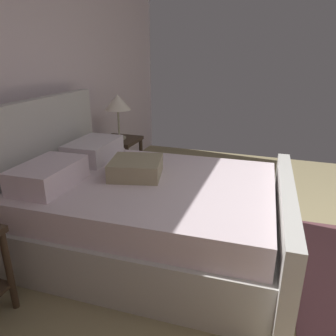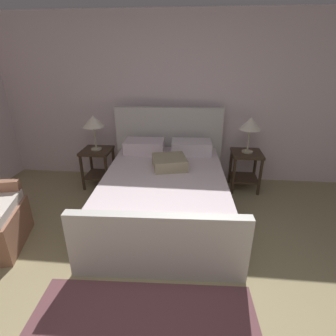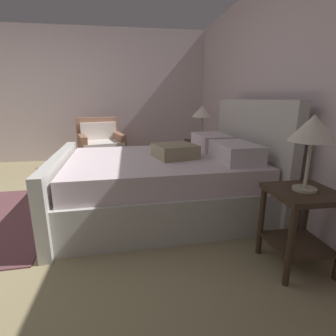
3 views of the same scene
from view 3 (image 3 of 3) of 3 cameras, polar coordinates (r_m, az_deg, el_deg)
name	(u,v)px [view 3 (image 3 of 3)]	position (r m, az deg, el deg)	size (l,w,h in m)	color
wall_back	(283,95)	(3.04, 24.17, 14.59)	(5.78, 0.12, 2.53)	silver
wall_side_left	(45,97)	(5.69, -25.56, 14.06)	(0.12, 6.38, 2.53)	silver
bed	(166,180)	(2.84, -0.35, -2.77)	(1.72, 2.22, 1.21)	beige
nightstand_right	(300,216)	(2.12, 27.24, -9.44)	(0.44, 0.44, 0.60)	#3C2D1F
table_lamp_right	(313,130)	(1.96, 29.40, 7.28)	(0.30, 0.30, 0.52)	#B7B293
nightstand_left	(201,153)	(4.04, 7.32, 3.27)	(0.44, 0.44, 0.60)	#3C2D1F
table_lamp_left	(202,112)	(3.96, 7.62, 12.11)	(0.32, 0.32, 0.52)	#B7B293
armchair	(101,150)	(4.67, -14.54, 3.80)	(0.90, 0.89, 0.90)	#93634B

